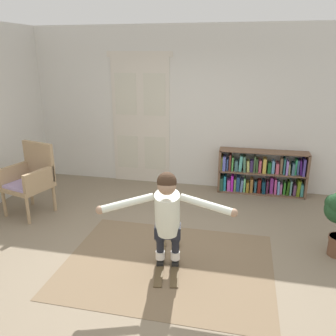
% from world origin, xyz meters
% --- Properties ---
extents(ground_plane, '(7.20, 7.20, 0.00)m').
position_xyz_m(ground_plane, '(0.00, 0.00, 0.00)').
color(ground_plane, '#7E6F5A').
extents(back_wall, '(6.00, 0.10, 2.90)m').
position_xyz_m(back_wall, '(0.00, 2.60, 1.45)').
color(back_wall, silver).
rests_on(back_wall, ground).
extents(double_door, '(1.22, 0.05, 2.45)m').
position_xyz_m(double_door, '(-0.91, 2.54, 1.23)').
color(double_door, beige).
rests_on(double_door, ground).
extents(rug, '(2.47, 1.89, 0.01)m').
position_xyz_m(rug, '(0.22, -0.18, 0.00)').
color(rug, brown).
rests_on(rug, ground).
extents(bookshelf, '(1.53, 0.30, 0.79)m').
position_xyz_m(bookshelf, '(1.35, 2.39, 0.35)').
color(bookshelf, brown).
rests_on(bookshelf, ground).
extents(wicker_chair, '(0.74, 0.74, 1.10)m').
position_xyz_m(wicker_chair, '(-2.18, 0.79, 0.58)').
color(wicker_chair, tan).
rests_on(wicker_chair, ground).
extents(skis_pair, '(0.43, 0.98, 0.07)m').
position_xyz_m(skis_pair, '(0.21, -0.15, 0.02)').
color(skis_pair, brown).
rests_on(skis_pair, rug).
extents(person_skier, '(1.47, 0.63, 1.16)m').
position_xyz_m(person_skier, '(0.24, -0.29, 0.73)').
color(person_skier, white).
rests_on(person_skier, skis_pair).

